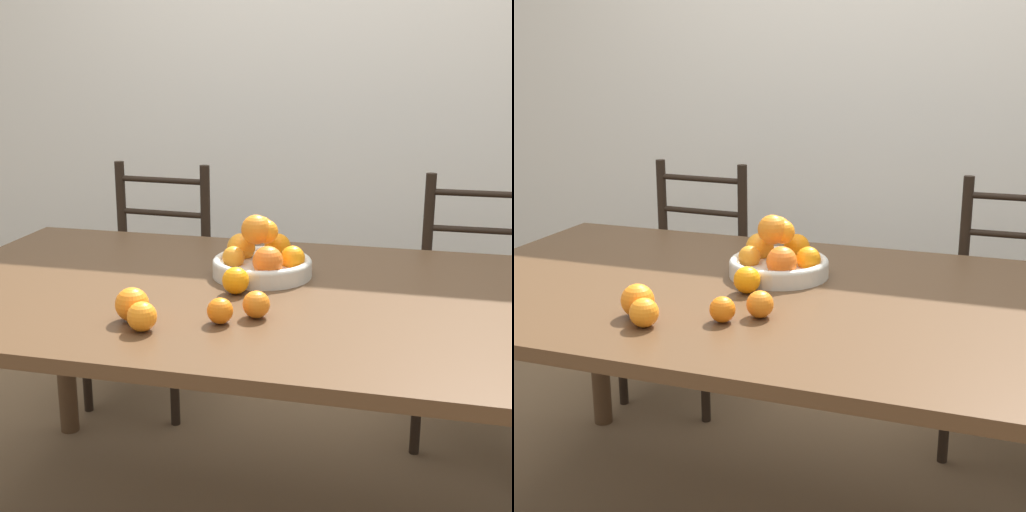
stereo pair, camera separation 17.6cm
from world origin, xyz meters
TOP-DOWN VIEW (x-y plane):
  - wall_back at (0.00, 1.57)m, footprint 8.00×0.06m
  - dining_table at (0.00, 0.00)m, footprint 1.82×1.07m
  - fruit_bowl at (0.00, 0.14)m, footprint 0.28×0.28m
  - orange_loose_0 at (-0.01, -0.26)m, footprint 0.06×0.06m
  - orange_loose_1 at (-0.16, -0.34)m, footprint 0.07×0.07m
  - orange_loose_2 at (-0.21, -0.29)m, footprint 0.08×0.08m
  - orange_loose_3 at (-0.03, -0.04)m, footprint 0.07×0.07m
  - orange_loose_4 at (0.07, -0.20)m, footprint 0.07×0.07m
  - chair_left at (-0.63, 0.83)m, footprint 0.44×0.42m
  - chair_right at (0.64, 0.83)m, footprint 0.42×0.40m

SIDE VIEW (x-z plane):
  - chair_left at x=-0.63m, z-range -0.01..0.95m
  - chair_right at x=0.64m, z-range -0.01..0.95m
  - dining_table at x=0.00m, z-range 0.30..1.08m
  - orange_loose_0 at x=-0.01m, z-range 0.77..0.84m
  - orange_loose_4 at x=0.07m, z-range 0.77..0.84m
  - orange_loose_1 at x=-0.16m, z-range 0.77..0.84m
  - orange_loose_3 at x=-0.03m, z-range 0.77..0.85m
  - orange_loose_2 at x=-0.21m, z-range 0.77..0.86m
  - fruit_bowl at x=0.00m, z-range 0.74..0.92m
  - wall_back at x=0.00m, z-range 0.00..2.60m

